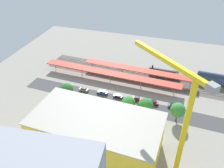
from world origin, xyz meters
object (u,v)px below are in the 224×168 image
(box_truck_0, at_px, (86,114))
(street_tree_2, at_px, (128,103))
(street_tree_0, at_px, (66,90))
(traffic_light, at_px, (97,97))
(street_tree_3, at_px, (178,110))
(platform_canopy_far, at_px, (139,70))
(parked_car_5, at_px, (84,90))
(passenger_coach, at_px, (215,79))
(parked_car_1, at_px, (153,103))
(parked_car_4, at_px, (103,93))
(locomotive, at_px, (165,73))
(parked_car_2, at_px, (137,99))
(box_truck_1, at_px, (104,116))
(parked_car_0, at_px, (173,106))
(tower_crane, at_px, (179,116))
(platform_canopy_near, at_px, (110,73))
(parked_car_3, at_px, (118,96))
(street_tree_1, at_px, (146,106))
(construction_building, at_px, (97,135))

(box_truck_0, distance_m, street_tree_2, 17.60)
(street_tree_0, relative_size, traffic_light, 1.37)
(street_tree_3, relative_size, traffic_light, 1.31)
(platform_canopy_far, distance_m, parked_car_5, 29.21)
(street_tree_2, relative_size, street_tree_3, 0.95)
(passenger_coach, height_order, parked_car_1, passenger_coach)
(parked_car_4, height_order, box_truck_0, box_truck_0)
(parked_car_1, xyz_separation_m, street_tree_2, (8.99, 9.03, 4.52))
(locomotive, height_order, street_tree_2, street_tree_2)
(parked_car_2, distance_m, box_truck_1, 18.65)
(parked_car_5, xyz_separation_m, traffic_light, (-9.60, 7.67, 3.51))
(parked_car_0, bearing_deg, tower_crane, 93.01)
(platform_canopy_near, relative_size, parked_car_3, 15.95)
(parked_car_2, distance_m, parked_car_5, 25.03)
(street_tree_3, height_order, traffic_light, street_tree_3)
(locomotive, bearing_deg, parked_car_0, 104.65)
(parked_car_3, bearing_deg, street_tree_3, 163.03)
(platform_canopy_near, relative_size, street_tree_2, 8.55)
(street_tree_1, bearing_deg, parked_car_1, -103.97)
(platform_canopy_near, distance_m, platform_canopy_far, 14.49)
(box_truck_1, distance_m, street_tree_0, 20.53)
(passenger_coach, xyz_separation_m, parked_car_0, (17.36, 24.15, -2.28))
(parked_car_2, xyz_separation_m, box_truck_1, (9.70, 15.90, 0.89))
(parked_car_5, bearing_deg, parked_car_3, 179.30)
(locomotive, xyz_separation_m, tower_crane, (-7.94, 55.11, 19.94))
(street_tree_2, bearing_deg, platform_canopy_far, -86.26)
(locomotive, distance_m, box_truck_1, 43.75)
(parked_car_3, bearing_deg, street_tree_0, 23.57)
(parked_car_4, xyz_separation_m, street_tree_1, (-21.12, 9.01, 4.22))
(platform_canopy_near, height_order, parked_car_0, platform_canopy_near)
(parked_car_1, relative_size, street_tree_0, 0.47)
(box_truck_0, xyz_separation_m, street_tree_3, (-34.61, -8.58, 3.85))
(platform_canopy_far, bearing_deg, tower_crane, 112.35)
(platform_canopy_near, bearing_deg, parked_car_5, 52.69)
(parked_car_0, relative_size, street_tree_1, 0.50)
(box_truck_1, bearing_deg, platform_canopy_near, -77.14)
(parked_car_3, bearing_deg, parked_car_5, -0.70)
(parked_car_3, bearing_deg, street_tree_1, 148.22)
(platform_canopy_near, xyz_separation_m, parked_car_3, (-7.51, 12.16, -3.67))
(parked_car_0, height_order, tower_crane, tower_crane)
(construction_building, xyz_separation_m, street_tree_3, (-24.56, -22.83, -1.50))
(platform_canopy_far, bearing_deg, parked_car_3, 75.76)
(tower_crane, height_order, traffic_light, tower_crane)
(parked_car_1, bearing_deg, street_tree_0, 14.07)
(street_tree_0, xyz_separation_m, street_tree_3, (-46.42, -0.97, -0.35))
(box_truck_1, xyz_separation_m, street_tree_3, (-27.30, -7.10, 3.93))
(street_tree_1, bearing_deg, platform_canopy_far, -72.75)
(parked_car_3, relative_size, tower_crane, 0.12)
(tower_crane, bearing_deg, locomotive, -81.80)
(box_truck_1, height_order, street_tree_3, street_tree_3)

